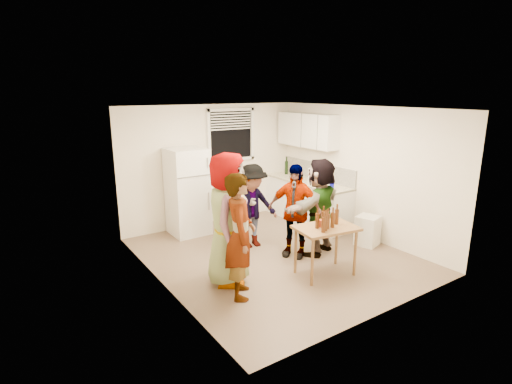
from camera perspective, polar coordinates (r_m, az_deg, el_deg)
room at (r=7.00m, az=2.75°, el=-9.03°), size 4.00×4.50×2.50m
window at (r=8.57m, az=-3.58°, el=8.12°), size 1.12×0.10×1.06m
refrigerator at (r=7.91m, az=-9.76°, el=0.05°), size 0.70×0.70×1.70m
counter_lower at (r=8.71m, az=7.25°, el=-1.38°), size 0.60×2.20×0.86m
countertop at (r=8.60m, az=7.34°, el=1.50°), size 0.64×2.22×0.04m
backsplash at (r=8.75m, az=8.79°, el=3.01°), size 0.03×2.20×0.36m
upper_cabinets at (r=8.67m, az=7.35°, el=8.77°), size 0.34×1.60×0.70m
kettle at (r=8.77m, az=5.93°, el=1.92°), size 0.27×0.25×0.19m
paper_towel at (r=8.48m, az=7.86°, el=1.44°), size 0.13×0.13×0.29m
wine_bottle at (r=9.22m, az=4.35°, el=2.57°), size 0.08×0.08×0.30m
beer_bottle_counter at (r=8.32m, az=8.13°, el=1.18°), size 0.05×0.05×0.21m
blue_cup at (r=7.93m, az=10.76°, el=0.41°), size 0.09×0.09×0.12m
picture_frame at (r=9.17m, az=5.90°, el=3.00°), size 0.02×0.20×0.17m
trash_bin at (r=7.65m, az=15.63°, el=-5.49°), size 0.46×0.46×0.55m
serving_table at (r=6.43m, az=9.71°, el=-11.45°), size 1.00×0.74×0.77m
beer_bottle_table at (r=6.28m, az=11.40°, el=-4.52°), size 0.06×0.06×0.24m
red_cup at (r=6.12m, az=9.28°, el=-4.93°), size 0.08×0.08×0.11m
guest_grey at (r=6.13m, az=-3.90°, el=-12.59°), size 2.13×1.93×0.62m
guest_stripe at (r=5.76m, az=-2.21°, el=-14.44°), size 1.83×1.42×0.42m
guest_back_left at (r=7.32m, az=-3.00°, el=-7.94°), size 1.57×1.74×0.60m
guest_back_right at (r=7.39m, az=-0.55°, el=-7.70°), size 1.10×1.60×0.57m
guest_black at (r=7.04m, az=5.36°, el=-8.92°), size 1.86×1.66×0.39m
guest_orange at (r=7.20m, az=8.82°, el=-8.50°), size 2.04×2.11×0.50m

